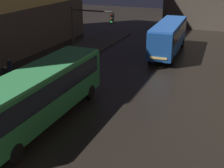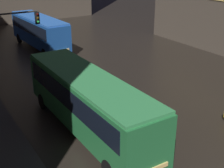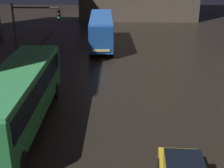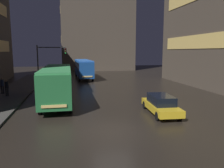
# 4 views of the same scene
# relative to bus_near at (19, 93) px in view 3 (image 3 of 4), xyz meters

# --- Properties ---
(bus_near) EXTENTS (2.62, 11.01, 3.32)m
(bus_near) POSITION_rel_bus_near_xyz_m (0.00, 0.00, 0.00)
(bus_near) COLOR #236B38
(bus_near) RESTS_ON ground
(bus_far) EXTENTS (2.81, 10.00, 3.31)m
(bus_far) POSITION_rel_bus_near_xyz_m (3.55, 17.50, -0.01)
(bus_far) COLOR #194793
(bus_far) RESTS_ON ground
(traffic_light_main) EXTENTS (3.85, 0.35, 5.62)m
(traffic_light_main) POSITION_rel_bus_near_xyz_m (-1.53, 9.19, 1.83)
(traffic_light_main) COLOR #2D2D2D
(traffic_light_main) RESTS_ON ground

